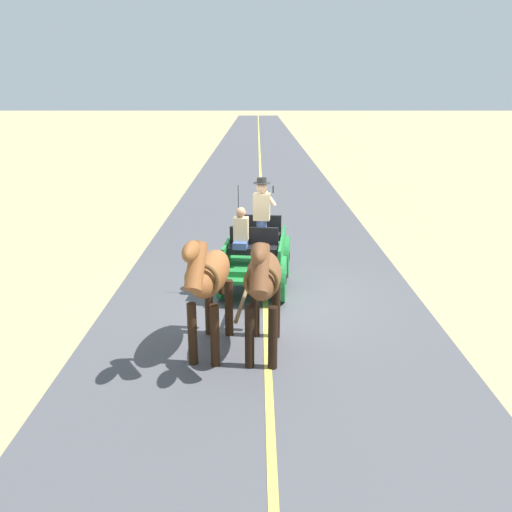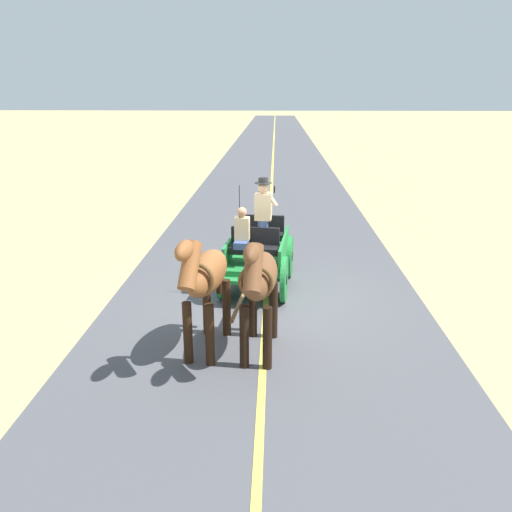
# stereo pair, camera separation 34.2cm
# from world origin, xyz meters

# --- Properties ---
(ground_plane) EXTENTS (200.00, 200.00, 0.00)m
(ground_plane) POSITION_xyz_m (0.00, 0.00, 0.00)
(ground_plane) COLOR tan
(road_surface) EXTENTS (6.55, 160.00, 0.01)m
(road_surface) POSITION_xyz_m (0.00, 0.00, 0.00)
(road_surface) COLOR #4C4C51
(road_surface) RESTS_ON ground
(road_centre_stripe) EXTENTS (0.12, 160.00, 0.00)m
(road_centre_stripe) POSITION_xyz_m (0.00, 0.00, 0.01)
(road_centre_stripe) COLOR #DBCC4C
(road_centre_stripe) RESTS_ON road_surface
(horse_drawn_carriage) EXTENTS (1.65, 4.52, 2.50)m
(horse_drawn_carriage) POSITION_xyz_m (0.20, -0.65, 0.82)
(horse_drawn_carriage) COLOR #1E7233
(horse_drawn_carriage) RESTS_ON ground
(horse_near_side) EXTENTS (0.69, 2.14, 2.21)m
(horse_near_side) POSITION_xyz_m (0.08, 2.41, 1.32)
(horse_near_side) COLOR brown
(horse_near_side) RESTS_ON ground
(horse_off_side) EXTENTS (0.79, 2.15, 2.21)m
(horse_off_side) POSITION_xyz_m (0.96, 2.32, 1.32)
(horse_off_side) COLOR brown
(horse_off_side) RESTS_ON ground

